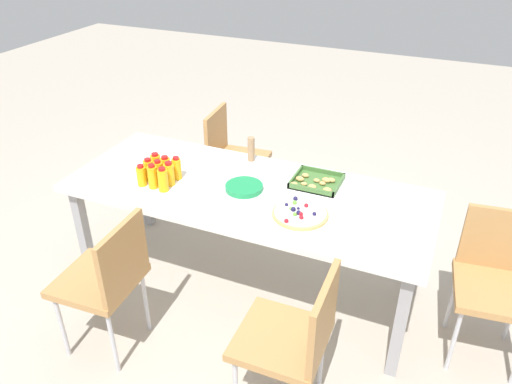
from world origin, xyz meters
name	(u,v)px	position (x,y,z in m)	size (l,w,h in m)	color
ground_plane	(248,284)	(0.00, 0.00, 0.00)	(12.00, 12.00, 0.00)	#B2A899
party_table	(248,198)	(0.00, 0.00, 0.66)	(2.13, 0.85, 0.72)	white
chair_near_right	(296,335)	(0.58, -0.76, 0.50)	(0.41, 0.41, 0.83)	#B7844C
chair_near_left	(108,276)	(-0.45, -0.76, 0.50)	(0.42, 0.42, 0.83)	#B7844C
chair_far_left	(231,153)	(-0.49, 0.79, 0.50)	(0.43, 0.43, 0.83)	#B7844C
chair_end	(496,275)	(1.39, 0.04, 0.50)	(0.44, 0.44, 0.83)	#B7844C
juice_bottle_0	(141,176)	(-0.59, -0.20, 0.78)	(0.06, 0.06, 0.13)	#F9AC14
juice_bottle_1	(153,177)	(-0.51, -0.20, 0.79)	(0.06, 0.06, 0.15)	#F9AD14
juice_bottle_2	(163,180)	(-0.44, -0.21, 0.79)	(0.06, 0.06, 0.15)	#FAAE14
juice_bottle_3	(149,170)	(-0.59, -0.13, 0.79)	(0.06, 0.06, 0.14)	#F9AE14
juice_bottle_4	(158,172)	(-0.52, -0.13, 0.79)	(0.06, 0.06, 0.14)	#FAAD14
juice_bottle_5	(169,174)	(-0.44, -0.13, 0.79)	(0.06, 0.06, 0.15)	#FAAD14
juice_bottle_6	(156,164)	(-0.59, -0.05, 0.78)	(0.06, 0.06, 0.14)	#F9AD14
juice_bottle_7	(166,167)	(-0.51, -0.06, 0.78)	(0.06, 0.06, 0.14)	#FAAD14
juice_bottle_8	(177,168)	(-0.44, -0.05, 0.79)	(0.06, 0.06, 0.14)	#FAAC14
fruit_pizza	(300,213)	(0.37, -0.15, 0.73)	(0.30, 0.30, 0.05)	tan
snack_tray	(316,182)	(0.35, 0.21, 0.73)	(0.28, 0.26, 0.04)	#477238
plate_stack	(244,187)	(-0.01, -0.02, 0.74)	(0.22, 0.22, 0.03)	#1E8C4C
napkin_stack	(385,192)	(0.74, 0.27, 0.73)	(0.15, 0.15, 0.02)	white
cardboard_tube	(251,149)	(-0.13, 0.34, 0.80)	(0.04, 0.04, 0.16)	#9E7A56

